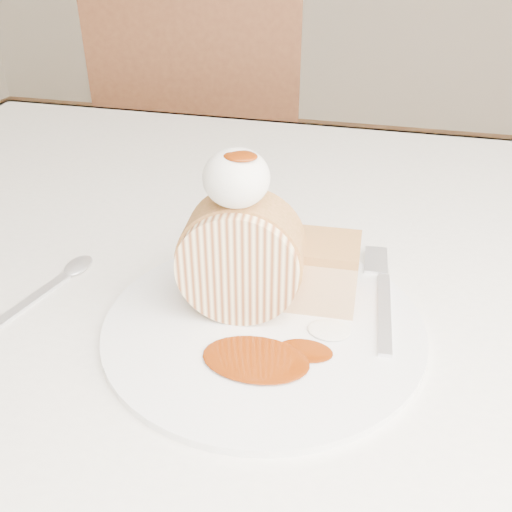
# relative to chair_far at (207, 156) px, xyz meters

# --- Properties ---
(table) EXTENTS (1.40, 0.90, 0.75)m
(table) POSITION_rel_chair_far_xyz_m (0.36, -0.73, 0.11)
(table) COLOR white
(table) RESTS_ON ground
(chair_far) EXTENTS (0.52, 0.52, 0.97)m
(chair_far) POSITION_rel_chair_far_xyz_m (0.00, 0.00, 0.00)
(chair_far) COLOR brown
(chair_far) RESTS_ON ground
(plate) EXTENTS (0.31, 0.31, 0.01)m
(plate) POSITION_rel_chair_far_xyz_m (0.36, -0.89, 0.20)
(plate) COLOR white
(plate) RESTS_ON table
(roulade_slice) EXTENTS (0.12, 0.07, 0.11)m
(roulade_slice) POSITION_rel_chair_far_xyz_m (0.33, -0.87, 0.26)
(roulade_slice) COLOR #FFEAB1
(roulade_slice) RESTS_ON plate
(cake_chunk) EXTENTS (0.07, 0.06, 0.06)m
(cake_chunk) POSITION_rel_chair_far_xyz_m (0.40, -0.84, 0.23)
(cake_chunk) COLOR #BB7747
(cake_chunk) RESTS_ON plate
(whipped_cream) EXTENTS (0.06, 0.06, 0.05)m
(whipped_cream) POSITION_rel_chair_far_xyz_m (0.33, -0.87, 0.34)
(whipped_cream) COLOR white
(whipped_cream) RESTS_ON roulade_slice
(caramel_drizzle) EXTENTS (0.03, 0.02, 0.01)m
(caramel_drizzle) POSITION_rel_chair_far_xyz_m (0.34, -0.88, 0.37)
(caramel_drizzle) COLOR #692304
(caramel_drizzle) RESTS_ON whipped_cream
(caramel_pool) EXTENTS (0.10, 0.06, 0.00)m
(caramel_pool) POSITION_rel_chair_far_xyz_m (0.36, -0.94, 0.21)
(caramel_pool) COLOR #692304
(caramel_pool) RESTS_ON plate
(fork) EXTENTS (0.04, 0.18, 0.00)m
(fork) POSITION_rel_chair_far_xyz_m (0.47, -0.85, 0.21)
(fork) COLOR silver
(fork) RESTS_ON plate
(spoon) EXTENTS (0.05, 0.15, 0.00)m
(spoon) POSITION_rel_chair_far_xyz_m (0.12, -0.91, 0.20)
(spoon) COLOR silver
(spoon) RESTS_ON table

